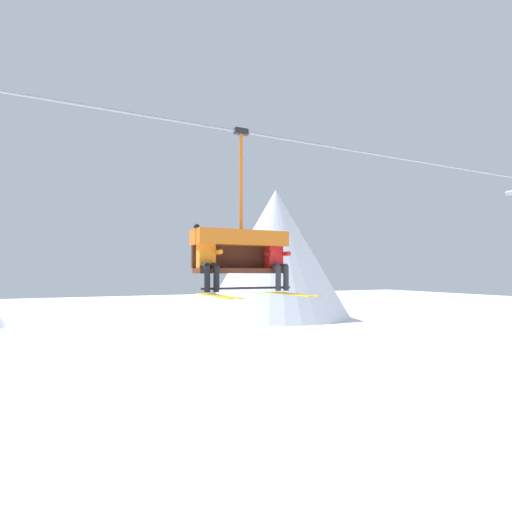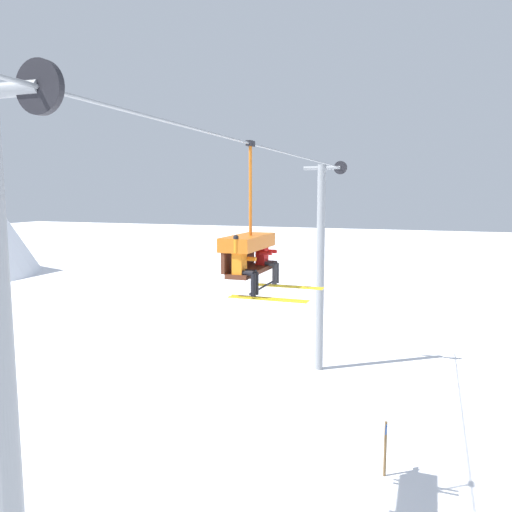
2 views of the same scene
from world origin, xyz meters
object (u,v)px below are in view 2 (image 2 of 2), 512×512
(lift_tower_near, at_px, (6,461))
(skier_orange, at_px, (245,265))
(lift_tower_far, at_px, (321,264))
(skier_red, at_px, (267,258))
(trail_sign, at_px, (385,445))
(chairlift_chair, at_px, (247,247))

(lift_tower_near, height_order, skier_orange, lift_tower_near)
(lift_tower_far, relative_size, skier_orange, 5.44)
(lift_tower_far, bearing_deg, skier_orange, -175.52)
(skier_orange, bearing_deg, lift_tower_near, 170.34)
(lift_tower_near, bearing_deg, skier_red, -7.69)
(lift_tower_near, xyz_separation_m, lift_tower_far, (17.24, 0.00, 0.00))
(lift_tower_near, xyz_separation_m, skier_orange, (5.43, -0.92, 1.61))
(trail_sign, bearing_deg, chairlift_chair, 138.32)
(lift_tower_far, relative_size, skier_red, 5.44)
(skier_orange, bearing_deg, lift_tower_far, 4.48)
(lift_tower_far, xyz_separation_m, trail_sign, (-7.83, -3.60, -3.89))
(lift_tower_far, relative_size, chairlift_chair, 2.88)
(lift_tower_near, distance_m, skier_red, 7.14)
(skier_red, distance_m, trail_sign, 6.59)
(chairlift_chair, relative_size, trail_sign, 2.01)
(lift_tower_near, height_order, trail_sign, lift_tower_near)
(skier_orange, bearing_deg, skier_red, -0.27)
(skier_red, bearing_deg, trail_sign, -46.74)
(lift_tower_far, distance_m, trail_sign, 9.45)
(chairlift_chair, xyz_separation_m, skier_red, (0.73, -0.22, -0.32))
(lift_tower_near, relative_size, skier_red, 5.44)
(skier_orange, xyz_separation_m, skier_red, (1.47, -0.01, -0.02))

